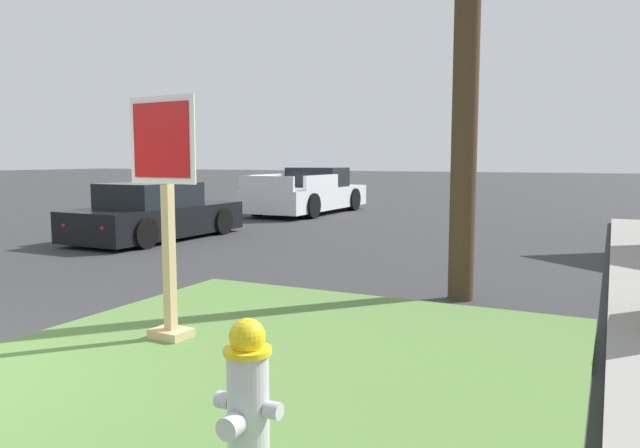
# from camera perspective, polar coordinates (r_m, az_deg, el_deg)

# --- Properties ---
(grass_corner_patch) EXTENTS (4.93, 5.39, 0.08)m
(grass_corner_patch) POSITION_cam_1_polar(r_m,az_deg,el_deg) (5.17, -5.33, -13.34)
(grass_corner_patch) COLOR #567F3D
(grass_corner_patch) RESTS_ON ground
(fire_hydrant) EXTENTS (0.38, 0.34, 0.88)m
(fire_hydrant) POSITION_cam_1_polar(r_m,az_deg,el_deg) (3.27, -6.88, -16.79)
(fire_hydrant) COLOR black
(fire_hydrant) RESTS_ON grass_corner_patch
(stop_sign) EXTENTS (0.79, 0.31, 2.26)m
(stop_sign) POSITION_cam_1_polar(r_m,az_deg,el_deg) (5.74, -14.37, 0.47)
(stop_sign) COLOR tan
(stop_sign) RESTS_ON grass_corner_patch
(manhole_cover) EXTENTS (0.70, 0.70, 0.02)m
(manhole_cover) POSITION_cam_1_polar(r_m,az_deg,el_deg) (6.74, -12.55, -9.07)
(manhole_cover) COLOR black
(manhole_cover) RESTS_ON ground
(parked_sedan_black) EXTENTS (1.89, 4.20, 1.25)m
(parked_sedan_black) POSITION_cam_1_polar(r_m,az_deg,el_deg) (13.73, -15.36, 0.86)
(parked_sedan_black) COLOR black
(parked_sedan_black) RESTS_ON ground
(pickup_truck_white) EXTENTS (2.15, 5.31, 1.48)m
(pickup_truck_white) POSITION_cam_1_polar(r_m,az_deg,el_deg) (19.70, -1.07, 2.86)
(pickup_truck_white) COLOR silver
(pickup_truck_white) RESTS_ON ground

